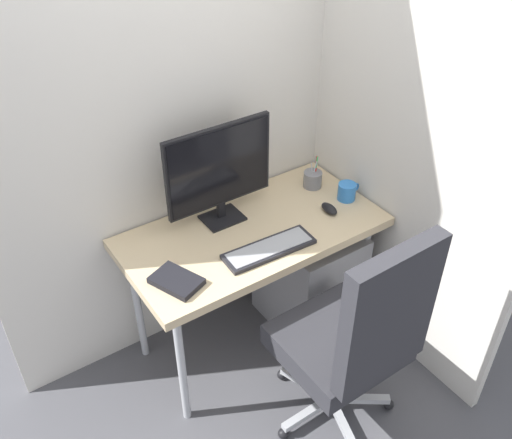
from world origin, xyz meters
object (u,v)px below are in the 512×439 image
at_px(mouse, 329,209).
at_px(pen_holder, 313,179).
at_px(office_chair, 356,336).
at_px(filing_cabinet, 308,276).
at_px(notebook, 176,281).
at_px(keyboard, 269,249).
at_px(monitor, 219,170).
at_px(coffee_mug, 347,191).

xyz_separation_m(mouse, pen_holder, (0.07, 0.22, 0.03)).
xyz_separation_m(office_chair, filing_cabinet, (0.27, 0.63, -0.28)).
bearing_deg(notebook, office_chair, -67.22).
bearing_deg(keyboard, pen_holder, 31.76).
bearing_deg(filing_cabinet, notebook, -172.80).
relative_size(keyboard, notebook, 2.10).
bearing_deg(notebook, filing_cabinet, -14.61).
height_order(monitor, notebook, monitor).
bearing_deg(mouse, coffee_mug, 17.86).
xyz_separation_m(filing_cabinet, notebook, (-0.80, -0.10, 0.45)).
xyz_separation_m(monitor, pen_holder, (0.53, -0.03, -0.22)).
distance_m(mouse, coffee_mug, 0.15).
bearing_deg(monitor, coffee_mug, -19.47).
relative_size(office_chair, notebook, 5.53).
bearing_deg(office_chair, pen_holder, 63.54).
bearing_deg(monitor, office_chair, -80.51).
xyz_separation_m(filing_cabinet, pen_holder, (0.12, 0.16, 0.48)).
xyz_separation_m(office_chair, mouse, (0.32, 0.57, 0.17)).
xyz_separation_m(office_chair, keyboard, (-0.09, 0.49, 0.17)).
xyz_separation_m(pen_holder, notebook, (-0.92, -0.26, -0.03)).
relative_size(office_chair, coffee_mug, 9.09).
height_order(keyboard, coffee_mug, coffee_mug).
bearing_deg(coffee_mug, keyboard, -168.30).
distance_m(filing_cabinet, coffee_mug, 0.52).
bearing_deg(mouse, filing_cabinet, 129.31).
height_order(filing_cabinet, keyboard, keyboard).
bearing_deg(pen_holder, office_chair, -116.46).
height_order(notebook, coffee_mug, coffee_mug).
distance_m(office_chair, notebook, 0.77).
relative_size(filing_cabinet, pen_holder, 3.55).
height_order(pen_holder, notebook, pen_holder).
bearing_deg(pen_holder, notebook, -164.36).
relative_size(monitor, keyboard, 1.24).
bearing_deg(office_chair, mouse, 60.66).
height_order(office_chair, monitor, monitor).
distance_m(monitor, keyboard, 0.42).
height_order(monitor, coffee_mug, monitor).
xyz_separation_m(filing_cabinet, coffee_mug, (0.19, -0.03, 0.48)).
bearing_deg(keyboard, filing_cabinet, 21.45).
bearing_deg(keyboard, notebook, 174.54).
bearing_deg(coffee_mug, mouse, -165.66).
distance_m(keyboard, notebook, 0.44).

